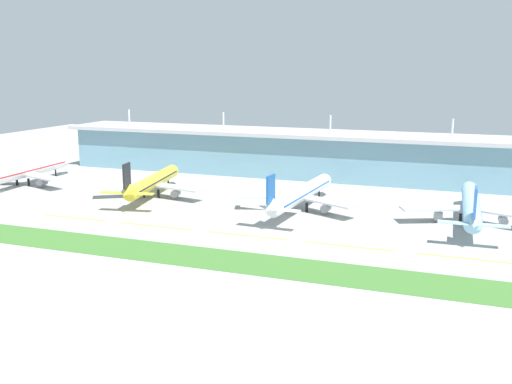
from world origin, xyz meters
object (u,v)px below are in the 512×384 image
airliner_nearest (24,172)px  airliner_near_middle (152,182)px  airliner_center (300,194)px  airliner_far_middle (471,206)px

airliner_nearest → airliner_near_middle: bearing=-1.6°
airliner_nearest → airliner_center: (134.99, -3.23, -0.00)m
airliner_nearest → airliner_near_middle: 69.23m
airliner_near_middle → airliner_center: same height
airliner_nearest → airliner_far_middle: same height
airliner_near_middle → airliner_far_middle: size_ratio=0.91×
airliner_near_middle → airliner_center: bearing=-1.2°
airliner_center → airliner_far_middle: (61.84, 2.58, 0.00)m
airliner_far_middle → airliner_center: bearing=-177.6°
airliner_near_middle → airliner_nearest: bearing=178.4°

